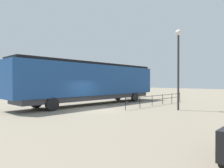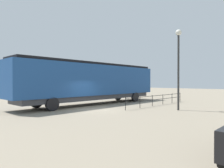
{
  "view_description": "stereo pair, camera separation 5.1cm",
  "coord_description": "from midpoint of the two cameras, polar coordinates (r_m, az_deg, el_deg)",
  "views": [
    {
      "loc": [
        12.45,
        -11.27,
        2.28
      ],
      "look_at": [
        1.52,
        0.32,
        2.13
      ],
      "focal_mm": 32.38,
      "sensor_mm": 36.0,
      "label": 1
    },
    {
      "loc": [
        12.49,
        -11.24,
        2.28
      ],
      "look_at": [
        1.52,
        0.32,
        2.13
      ],
      "focal_mm": 32.38,
      "sensor_mm": 36.0,
      "label": 2
    }
  ],
  "objects": [
    {
      "name": "ground_plane",
      "position": [
        16.95,
        -4.43,
        -7.19
      ],
      "size": [
        120.0,
        120.0,
        0.0
      ],
      "primitive_type": "plane",
      "color": "gray"
    },
    {
      "name": "locomotive",
      "position": [
        21.22,
        -4.15,
        0.76
      ],
      "size": [
        3.0,
        16.88,
        4.22
      ],
      "color": "navy",
      "rests_on": "ground_plane"
    },
    {
      "name": "lamp_post",
      "position": [
        17.32,
        18.34,
        7.58
      ],
      "size": [
        0.48,
        0.48,
        6.53
      ],
      "color": "#2D2D2D",
      "rests_on": "ground_plane"
    },
    {
      "name": "platform_fence",
      "position": [
        20.42,
        12.86,
        -3.95
      ],
      "size": [
        0.05,
        9.99,
        1.04
      ],
      "color": "black",
      "rests_on": "ground_plane"
    }
  ]
}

